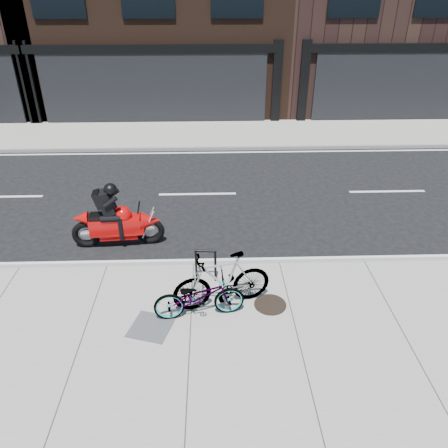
{
  "coord_description": "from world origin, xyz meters",
  "views": [
    {
      "loc": [
        0.44,
        -10.33,
        5.97
      ],
      "look_at": [
        0.72,
        -1.48,
        0.9
      ],
      "focal_mm": 35.0,
      "sensor_mm": 36.0,
      "label": 1
    }
  ],
  "objects_px": {
    "bicycle_rear": "(222,280)",
    "manhole_cover": "(270,305)",
    "utility_grate": "(151,327)",
    "bike_rack": "(206,263)",
    "bicycle_front": "(199,296)",
    "motorcycle": "(121,220)"
  },
  "relations": [
    {
      "from": "bicycle_rear",
      "to": "motorcycle",
      "type": "height_order",
      "value": "motorcycle"
    },
    {
      "from": "bike_rack",
      "to": "manhole_cover",
      "type": "distance_m",
      "value": 1.64
    },
    {
      "from": "manhole_cover",
      "to": "utility_grate",
      "type": "bearing_deg",
      "value": -166.34
    },
    {
      "from": "bicycle_rear",
      "to": "motorcycle",
      "type": "distance_m",
      "value": 3.52
    },
    {
      "from": "motorcycle",
      "to": "manhole_cover",
      "type": "xyz_separation_m",
      "value": [
        3.41,
        -2.61,
        -0.56
      ]
    },
    {
      "from": "bicycle_rear",
      "to": "utility_grate",
      "type": "bearing_deg",
      "value": -78.92
    },
    {
      "from": "bicycle_rear",
      "to": "manhole_cover",
      "type": "bearing_deg",
      "value": 72.88
    },
    {
      "from": "bicycle_front",
      "to": "bicycle_rear",
      "type": "bearing_deg",
      "value": -62.42
    },
    {
      "from": "manhole_cover",
      "to": "utility_grate",
      "type": "xyz_separation_m",
      "value": [
        -2.35,
        -0.57,
        0.0
      ]
    },
    {
      "from": "bike_rack",
      "to": "bicycle_front",
      "type": "height_order",
      "value": "bicycle_front"
    },
    {
      "from": "bicycle_front",
      "to": "manhole_cover",
      "type": "xyz_separation_m",
      "value": [
        1.43,
        0.26,
        -0.46
      ]
    },
    {
      "from": "bicycle_rear",
      "to": "utility_grate",
      "type": "xyz_separation_m",
      "value": [
        -1.37,
        -0.63,
        -0.59
      ]
    },
    {
      "from": "bike_rack",
      "to": "manhole_cover",
      "type": "xyz_separation_m",
      "value": [
        1.31,
        -0.88,
        -0.45
      ]
    },
    {
      "from": "bicycle_front",
      "to": "utility_grate",
      "type": "xyz_separation_m",
      "value": [
        -0.92,
        -0.31,
        -0.46
      ]
    },
    {
      "from": "manhole_cover",
      "to": "bicycle_rear",
      "type": "bearing_deg",
      "value": 176.51
    },
    {
      "from": "bicycle_front",
      "to": "bicycle_rear",
      "type": "height_order",
      "value": "bicycle_rear"
    },
    {
      "from": "utility_grate",
      "to": "bike_rack",
      "type": "bearing_deg",
      "value": 54.22
    },
    {
      "from": "motorcycle",
      "to": "manhole_cover",
      "type": "distance_m",
      "value": 4.33
    },
    {
      "from": "bike_rack",
      "to": "utility_grate",
      "type": "distance_m",
      "value": 1.84
    },
    {
      "from": "motorcycle",
      "to": "bicycle_front",
      "type": "bearing_deg",
      "value": -59.82
    },
    {
      "from": "bike_rack",
      "to": "bicycle_rear",
      "type": "bearing_deg",
      "value": -68.09
    },
    {
      "from": "bike_rack",
      "to": "utility_grate",
      "type": "xyz_separation_m",
      "value": [
        -1.04,
        -1.45,
        -0.45
      ]
    }
  ]
}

